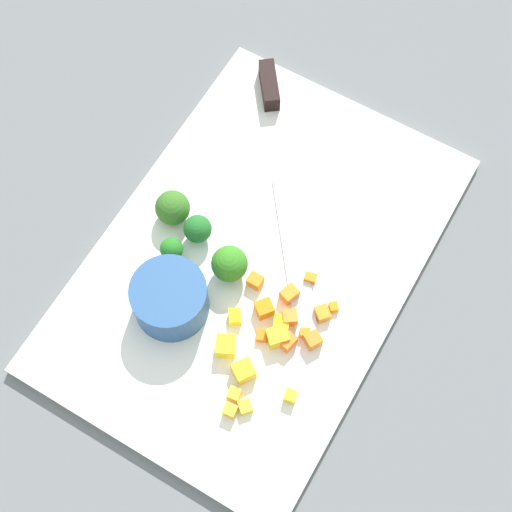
{
  "coord_description": "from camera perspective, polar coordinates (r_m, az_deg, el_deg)",
  "views": [
    {
      "loc": [
        0.3,
        0.17,
        0.81
      ],
      "look_at": [
        0.0,
        0.0,
        0.02
      ],
      "focal_mm": 54.71,
      "sensor_mm": 36.0,
      "label": 1
    }
  ],
  "objects": [
    {
      "name": "broccoli_floret_0",
      "position": [
        0.84,
        -1.95,
        -0.58
      ],
      "size": [
        0.04,
        0.04,
        0.04
      ],
      "color": "#89BF5A",
      "rests_on": "cutting_board"
    },
    {
      "name": "pepper_dice_2",
      "position": [
        0.81,
        -1.61,
        -10.06
      ],
      "size": [
        0.01,
        0.01,
        0.01
      ],
      "primitive_type": "cube",
      "rotation": [
        0.0,
        0.0,
        1.71
      ],
      "color": "yellow",
      "rests_on": "cutting_board"
    },
    {
      "name": "carrot_dice_10",
      "position": [
        0.83,
        1.82,
        -5.41
      ],
      "size": [
        0.02,
        0.02,
        0.01
      ],
      "primitive_type": "cube",
      "rotation": [
        0.0,
        0.0,
        0.74
      ],
      "color": "orange",
      "rests_on": "cutting_board"
    },
    {
      "name": "pepper_dice_8",
      "position": [
        0.83,
        1.86,
        -4.96
      ],
      "size": [
        0.02,
        0.02,
        0.01
      ],
      "primitive_type": "cube",
      "rotation": [
        0.0,
        0.0,
        0.39
      ],
      "color": "yellow",
      "rests_on": "cutting_board"
    },
    {
      "name": "carrot_dice_9",
      "position": [
        0.85,
        5.7,
        -3.74
      ],
      "size": [
        0.01,
        0.01,
        0.01
      ],
      "primitive_type": "cube",
      "rotation": [
        0.0,
        0.0,
        2.28
      ],
      "color": "orange",
      "rests_on": "cutting_board"
    },
    {
      "name": "prep_bowl",
      "position": [
        0.83,
        -6.31,
        -3.12
      ],
      "size": [
        0.08,
        0.08,
        0.05
      ],
      "primitive_type": "cylinder",
      "color": "#2B5287",
      "rests_on": "cutting_board"
    },
    {
      "name": "carrot_dice_3",
      "position": [
        0.86,
        3.99,
        -1.61
      ],
      "size": [
        0.01,
        0.01,
        0.01
      ],
      "primitive_type": "cube",
      "rotation": [
        0.0,
        0.0,
        0.24
      ],
      "color": "orange",
      "rests_on": "cutting_board"
    },
    {
      "name": "chef_knife",
      "position": [
        0.93,
        1.59,
        8.38
      ],
      "size": [
        0.29,
        0.23,
        0.02
      ],
      "rotation": [
        0.0,
        0.0,
        0.65
      ],
      "color": "silver",
      "rests_on": "cutting_board"
    },
    {
      "name": "pepper_dice_7",
      "position": [
        0.81,
        -1.9,
        -11.22
      ],
      "size": [
        0.01,
        0.01,
        0.01
      ],
      "primitive_type": "cube",
      "rotation": [
        0.0,
        0.0,
        1.68
      ],
      "color": "yellow",
      "rests_on": "cutting_board"
    },
    {
      "name": "pepper_dice_6",
      "position": [
        0.81,
        2.53,
        -10.2
      ],
      "size": [
        0.01,
        0.01,
        0.01
      ],
      "primitive_type": "cube",
      "rotation": [
        0.0,
        0.0,
        0.19
      ],
      "color": "yellow",
      "rests_on": "cutting_board"
    },
    {
      "name": "carrot_dice_4",
      "position": [
        0.85,
        -0.06,
        -1.83
      ],
      "size": [
        0.01,
        0.02,
        0.01
      ],
      "primitive_type": "cube",
      "rotation": [
        0.0,
        0.0,
        0.01
      ],
      "color": "orange",
      "rests_on": "cutting_board"
    },
    {
      "name": "pepper_dice_0",
      "position": [
        0.83,
        1.59,
        -5.93
      ],
      "size": [
        0.03,
        0.03,
        0.02
      ],
      "primitive_type": "cube",
      "rotation": [
        0.0,
        0.0,
        2.38
      ],
      "color": "yellow",
      "rests_on": "cutting_board"
    },
    {
      "name": "carrot_dice_8",
      "position": [
        0.83,
        2.28,
        -6.24
      ],
      "size": [
        0.02,
        0.02,
        0.02
      ],
      "primitive_type": "cube",
      "rotation": [
        0.0,
        0.0,
        1.35
      ],
      "color": "orange",
      "rests_on": "cutting_board"
    },
    {
      "name": "broccoli_floret_1",
      "position": [
        0.86,
        -6.18,
        0.49
      ],
      "size": [
        0.03,
        0.03,
        0.03
      ],
      "color": "#85C165",
      "rests_on": "cutting_board"
    },
    {
      "name": "pepper_dice_5",
      "position": [
        0.82,
        -0.91,
        -8.41
      ],
      "size": [
        0.03,
        0.03,
        0.02
      ],
      "primitive_type": "cube",
      "rotation": [
        0.0,
        0.0,
        2.57
      ],
      "color": "yellow",
      "rests_on": "cutting_board"
    },
    {
      "name": "pepper_dice_3",
      "position": [
        0.81,
        -0.79,
        -10.96
      ],
      "size": [
        0.02,
        0.02,
        0.01
      ],
      "primitive_type": "cube",
      "rotation": [
        0.0,
        0.0,
        0.86
      ],
      "color": "yellow",
      "rests_on": "cutting_board"
    },
    {
      "name": "broccoli_floret_3",
      "position": [
        0.88,
        -6.05,
        3.62
      ],
      "size": [
        0.04,
        0.04,
        0.04
      ],
      "color": "#93BF68",
      "rests_on": "cutting_board"
    },
    {
      "name": "carrot_dice_2",
      "position": [
        0.84,
        0.62,
        -3.87
      ],
      "size": [
        0.02,
        0.02,
        0.02
      ],
      "primitive_type": "cube",
      "rotation": [
        0.0,
        0.0,
        0.9
      ],
      "color": "orange",
      "rests_on": "cutting_board"
    },
    {
      "name": "carrot_dice_7",
      "position": [
        0.83,
        3.6,
        -5.64
      ],
      "size": [
        0.01,
        0.01,
        0.01
      ],
      "primitive_type": "cube",
      "rotation": [
        0.0,
        0.0,
        2.02
      ],
      "color": "orange",
      "rests_on": "cutting_board"
    },
    {
      "name": "carrot_dice_6",
      "position": [
        0.83,
        4.19,
        -6.15
      ],
      "size": [
        0.02,
        0.02,
        0.02
      ],
      "primitive_type": "cube",
      "rotation": [
        0.0,
        0.0,
        1.03
      ],
      "color": "orange",
      "rests_on": "cutting_board"
    },
    {
      "name": "cutting_board",
      "position": [
        0.87,
        0.0,
        -0.42
      ],
      "size": [
        0.48,
        0.33,
        0.01
      ],
      "primitive_type": "cube",
      "color": "white",
      "rests_on": "ground_plane"
    },
    {
      "name": "carrot_dice_0",
      "position": [
        0.84,
        2.49,
        -4.52
      ],
      "size": [
        0.02,
        0.02,
        0.02
      ],
      "primitive_type": "cube",
      "rotation": [
        0.0,
        0.0,
        0.62
      ],
      "color": "orange",
      "rests_on": "cutting_board"
    },
    {
      "name": "ground_plane",
      "position": [
        0.88,
        0.0,
        -0.57
      ],
      "size": [
        4.0,
        4.0,
        0.0
      ],
      "primitive_type": "plane",
      "color": "slate"
    },
    {
      "name": "carrot_dice_11",
      "position": [
        0.84,
        2.46,
        -2.8
      ],
      "size": [
        0.02,
        0.02,
        0.02
      ],
      "primitive_type": "cube",
      "rotation": [
        0.0,
        0.0,
        2.8
      ],
      "color": "orange",
      "rests_on": "cutting_board"
    },
    {
      "name": "broccoli_floret_2",
      "position": [
        0.86,
        -4.29,
        1.97
      ],
      "size": [
        0.03,
        0.03,
        0.04
      ],
      "color": "#8EC362",
      "rests_on": "cutting_board"
    },
    {
      "name": "carrot_dice_5",
      "position": [
        0.84,
        4.87,
        -4.2
      ],
      "size": [
        0.02,
        0.02,
        0.01
      ],
      "primitive_type": "cube",
      "rotation": [
        0.0,
        0.0,
        0.88
      ],
      "color": "orange",
      "rests_on": "cutting_board"
    },
    {
      "name": "carrot_dice_1",
      "position": [
        0.83,
        0.42,
        -5.83
      ],
      "size": [
        0.02,
        0.02,
        0.01
      ],
      "primitive_type": "cube",
      "rotation": [
        0.0,
        0.0,
        2.0
      ],
      "color": "orange",
      "rests_on": "cutting_board"
    },
    {
      "name": "pepper_dice_4",
      "position": [
        0.84,
        -1.55,
        -4.47
      ],
      "size": [
        0.02,
        0.02,
        0.01
      ],
      "primitive_type": "cube",
      "rotation": [
        0.0,
        0.0,
        2.16
      ],
      "color": "yellow",
      "rests_on": "cutting_board"
    },
    {
      "name": "pepper_dice_1",
      "position": [
        0.82,
        -2.22,
        -6.61
      ],
      "size": [
        0.03,
        0.03,
        0.02
      ],
      "primitive_type": "cube",
      "rotation": [
        0.0,
        0.0,
        2.03
      ],
      "color": "yellow",
      "rests_on": "cutting_board"
    }
  ]
}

